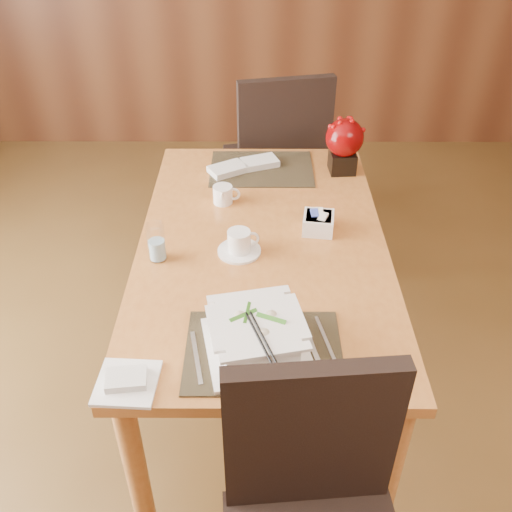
{
  "coord_description": "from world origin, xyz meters",
  "views": [
    {
      "loc": [
        -0.02,
        -1.09,
        1.95
      ],
      "look_at": [
        -0.02,
        0.35,
        0.87
      ],
      "focal_mm": 40.0,
      "sensor_mm": 36.0,
      "label": 1
    }
  ],
  "objects_px": {
    "dining_table": "(262,262)",
    "water_glass": "(156,242)",
    "creamer_jug": "(223,195)",
    "sugar_caddy": "(318,223)",
    "far_chair": "(278,156)",
    "bread_plate": "(127,383)",
    "coffee_cup": "(239,244)",
    "soup_setting": "(257,336)",
    "berry_decor": "(344,143)"
  },
  "relations": [
    {
      "from": "dining_table",
      "to": "water_glass",
      "type": "distance_m",
      "value": 0.42
    },
    {
      "from": "creamer_jug",
      "to": "sugar_caddy",
      "type": "bearing_deg",
      "value": -26.91
    },
    {
      "from": "far_chair",
      "to": "bread_plate",
      "type": "bearing_deg",
      "value": 62.96
    },
    {
      "from": "coffee_cup",
      "to": "far_chair",
      "type": "distance_m",
      "value": 1.1
    },
    {
      "from": "soup_setting",
      "to": "far_chair",
      "type": "relative_size",
      "value": 0.33
    },
    {
      "from": "coffee_cup",
      "to": "water_glass",
      "type": "relative_size",
      "value": 1.07
    },
    {
      "from": "sugar_caddy",
      "to": "creamer_jug",
      "type": "bearing_deg",
      "value": 151.26
    },
    {
      "from": "creamer_jug",
      "to": "sugar_caddy",
      "type": "height_order",
      "value": "creamer_jug"
    },
    {
      "from": "dining_table",
      "to": "berry_decor",
      "type": "bearing_deg",
      "value": 56.77
    },
    {
      "from": "soup_setting",
      "to": "berry_decor",
      "type": "relative_size",
      "value": 1.41
    },
    {
      "from": "soup_setting",
      "to": "sugar_caddy",
      "type": "distance_m",
      "value": 0.65
    },
    {
      "from": "water_glass",
      "to": "bread_plate",
      "type": "xyz_separation_m",
      "value": [
        -0.01,
        -0.56,
        -0.07
      ]
    },
    {
      "from": "dining_table",
      "to": "coffee_cup",
      "type": "bearing_deg",
      "value": -140.94
    },
    {
      "from": "creamer_jug",
      "to": "far_chair",
      "type": "xyz_separation_m",
      "value": [
        0.25,
        0.73,
        -0.2
      ]
    },
    {
      "from": "dining_table",
      "to": "soup_setting",
      "type": "distance_m",
      "value": 0.56
    },
    {
      "from": "coffee_cup",
      "to": "far_chair",
      "type": "bearing_deg",
      "value": 80.79
    },
    {
      "from": "soup_setting",
      "to": "berry_decor",
      "type": "bearing_deg",
      "value": 59.25
    },
    {
      "from": "creamer_jug",
      "to": "berry_decor",
      "type": "xyz_separation_m",
      "value": [
        0.51,
        0.26,
        0.1
      ]
    },
    {
      "from": "creamer_jug",
      "to": "soup_setting",
      "type": "bearing_deg",
      "value": -78.62
    },
    {
      "from": "bread_plate",
      "to": "sugar_caddy",
      "type": "bearing_deg",
      "value": 52.05
    },
    {
      "from": "sugar_caddy",
      "to": "soup_setting",
      "type": "bearing_deg",
      "value": -110.35
    },
    {
      "from": "water_glass",
      "to": "sugar_caddy",
      "type": "height_order",
      "value": "water_glass"
    },
    {
      "from": "soup_setting",
      "to": "sugar_caddy",
      "type": "xyz_separation_m",
      "value": [
        0.23,
        0.61,
        -0.02
      ]
    },
    {
      "from": "creamer_jug",
      "to": "bread_plate",
      "type": "bearing_deg",
      "value": -100.95
    },
    {
      "from": "bread_plate",
      "to": "far_chair",
      "type": "relative_size",
      "value": 0.16
    },
    {
      "from": "water_glass",
      "to": "berry_decor",
      "type": "xyz_separation_m",
      "value": [
        0.71,
        0.64,
        0.06
      ]
    },
    {
      "from": "soup_setting",
      "to": "creamer_jug",
      "type": "height_order",
      "value": "soup_setting"
    },
    {
      "from": "dining_table",
      "to": "creamer_jug",
      "type": "bearing_deg",
      "value": 120.09
    },
    {
      "from": "coffee_cup",
      "to": "bread_plate",
      "type": "height_order",
      "value": "coffee_cup"
    },
    {
      "from": "bread_plate",
      "to": "coffee_cup",
      "type": "bearing_deg",
      "value": 64.52
    },
    {
      "from": "water_glass",
      "to": "coffee_cup",
      "type": "bearing_deg",
      "value": 8.23
    },
    {
      "from": "soup_setting",
      "to": "water_glass",
      "type": "relative_size",
      "value": 2.35
    },
    {
      "from": "coffee_cup",
      "to": "dining_table",
      "type": "bearing_deg",
      "value": 39.06
    },
    {
      "from": "sugar_caddy",
      "to": "berry_decor",
      "type": "bearing_deg",
      "value": 72.9
    },
    {
      "from": "berry_decor",
      "to": "dining_table",
      "type": "bearing_deg",
      "value": -123.23
    },
    {
      "from": "sugar_caddy",
      "to": "bread_plate",
      "type": "height_order",
      "value": "sugar_caddy"
    },
    {
      "from": "creamer_jug",
      "to": "bread_plate",
      "type": "xyz_separation_m",
      "value": [
        -0.21,
        -0.94,
        -0.03
      ]
    },
    {
      "from": "soup_setting",
      "to": "far_chair",
      "type": "distance_m",
      "value": 1.56
    },
    {
      "from": "water_glass",
      "to": "bread_plate",
      "type": "bearing_deg",
      "value": -90.59
    },
    {
      "from": "coffee_cup",
      "to": "water_glass",
      "type": "distance_m",
      "value": 0.29
    },
    {
      "from": "far_chair",
      "to": "sugar_caddy",
      "type": "bearing_deg",
      "value": 85.59
    },
    {
      "from": "coffee_cup",
      "to": "sugar_caddy",
      "type": "relative_size",
      "value": 1.39
    },
    {
      "from": "coffee_cup",
      "to": "sugar_caddy",
      "type": "distance_m",
      "value": 0.32
    },
    {
      "from": "creamer_jug",
      "to": "bread_plate",
      "type": "distance_m",
      "value": 0.96
    },
    {
      "from": "dining_table",
      "to": "water_glass",
      "type": "height_order",
      "value": "water_glass"
    },
    {
      "from": "soup_setting",
      "to": "berry_decor",
      "type": "xyz_separation_m",
      "value": [
        0.37,
        1.08,
        0.08
      ]
    },
    {
      "from": "far_chair",
      "to": "dining_table",
      "type": "bearing_deg",
      "value": 73.22
    },
    {
      "from": "berry_decor",
      "to": "sugar_caddy",
      "type": "bearing_deg",
      "value": -107.1
    },
    {
      "from": "far_chair",
      "to": "creamer_jug",
      "type": "bearing_deg",
      "value": 59.64
    },
    {
      "from": "water_glass",
      "to": "berry_decor",
      "type": "distance_m",
      "value": 0.96
    }
  ]
}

